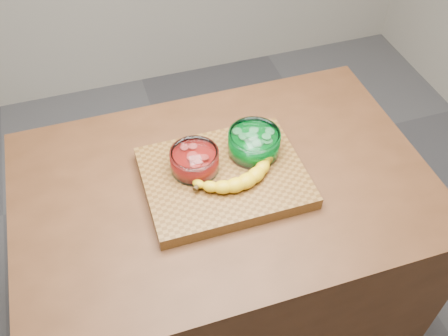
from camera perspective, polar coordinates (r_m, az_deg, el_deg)
name	(u,v)px	position (r m, az deg, el deg)	size (l,w,h in m)	color
ground	(224,322)	(2.20, 0.00, -17.24)	(3.50, 3.50, 0.00)	#545459
counter	(224,265)	(1.80, 0.00, -11.08)	(1.20, 0.80, 0.90)	#502D18
cutting_board	(224,178)	(1.42, 0.00, -1.09)	(0.45, 0.35, 0.04)	brown
bowl_red	(195,161)	(1.40, -3.38, 0.86)	(0.14, 0.14, 0.06)	white
bowl_green	(254,143)	(1.44, 3.45, 2.87)	(0.15, 0.15, 0.07)	white
banana	(236,171)	(1.38, 1.32, -0.35)	(0.29, 0.16, 0.04)	yellow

